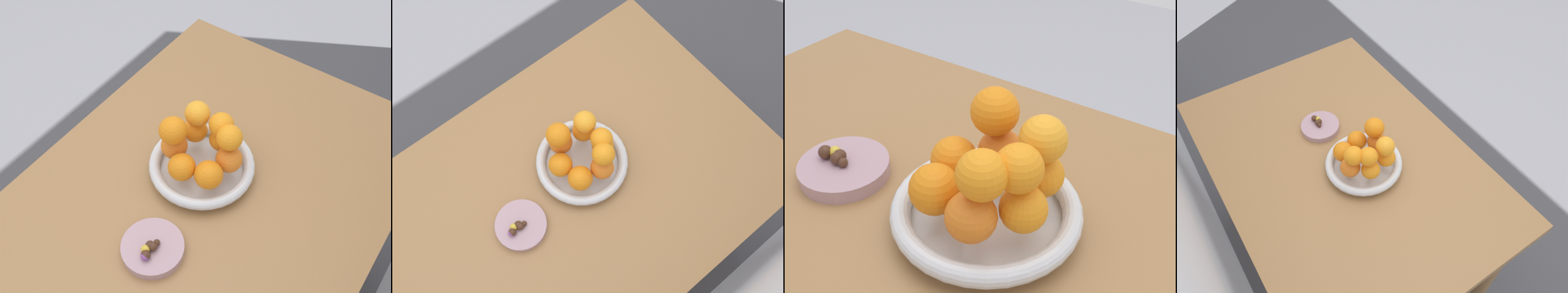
{
  "view_description": "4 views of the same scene",
  "coord_description": "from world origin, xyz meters",
  "views": [
    {
      "loc": [
        0.49,
        0.34,
        1.66
      ],
      "look_at": [
        -0.04,
        -0.03,
        0.88
      ],
      "focal_mm": 45.0,
      "sensor_mm": 36.0,
      "label": 1
    },
    {
      "loc": [
        0.21,
        0.34,
        1.97
      ],
      "look_at": [
        -0.1,
        -0.05,
        0.8
      ],
      "focal_mm": 45.0,
      "sensor_mm": 36.0,
      "label": 2
    },
    {
      "loc": [
        -0.33,
        0.34,
        1.2
      ],
      "look_at": [
        -0.05,
        -0.07,
        0.84
      ],
      "focal_mm": 45.0,
      "sensor_mm": 36.0,
      "label": 3
    },
    {
      "loc": [
        -0.69,
        0.34,
        1.73
      ],
      "look_at": [
        -0.07,
        -0.08,
        0.82
      ],
      "focal_mm": 35.0,
      "sensor_mm": 36.0,
      "label": 4
    }
  ],
  "objects": [
    {
      "name": "ground_plane",
      "position": [
        0.0,
        0.0,
        0.0
      ],
      "size": [
        6.0,
        6.0,
        0.0
      ],
      "primitive_type": "plane",
      "color": "#4C4C51"
    },
    {
      "name": "dining_table",
      "position": [
        0.0,
        0.0,
        0.65
      ],
      "size": [
        1.1,
        0.76,
        0.74
      ],
      "color": "#9E7042",
      "rests_on": "ground_plane"
    },
    {
      "name": "fruit_bowl",
      "position": [
        -0.07,
        -0.04,
        0.76
      ],
      "size": [
        0.24,
        0.24,
        0.04
      ],
      "color": "silver",
      "rests_on": "dining_table"
    },
    {
      "name": "candy_dish",
      "position": [
        0.15,
        -0.01,
        0.75
      ],
      "size": [
        0.13,
        0.13,
        0.02
      ],
      "primitive_type": "cylinder",
      "color": "#B28C99",
      "rests_on": "dining_table"
    },
    {
      "name": "orange_0",
      "position": [
        -0.06,
        -0.1,
        0.81
      ],
      "size": [
        0.06,
        0.06,
        0.06
      ],
      "primitive_type": "sphere",
      "color": "orange",
      "rests_on": "fruit_bowl"
    },
    {
      "name": "orange_1",
      "position": [
        -0.02,
        -0.05,
        0.81
      ],
      "size": [
        0.06,
        0.06,
        0.06
      ],
      "primitive_type": "sphere",
      "color": "orange",
      "rests_on": "fruit_bowl"
    },
    {
      "name": "orange_2",
      "position": [
        -0.03,
        0.01,
        0.81
      ],
      "size": [
        0.06,
        0.06,
        0.06
      ],
      "primitive_type": "sphere",
      "color": "orange",
      "rests_on": "fruit_bowl"
    },
    {
      "name": "orange_3",
      "position": [
        -0.09,
        0.02,
        0.81
      ],
      "size": [
        0.06,
        0.06,
        0.06
      ],
      "primitive_type": "sphere",
      "color": "orange",
      "rests_on": "fruit_bowl"
    },
    {
      "name": "orange_4",
      "position": [
        -0.13,
        -0.03,
        0.81
      ],
      "size": [
        0.06,
        0.06,
        0.06
      ],
      "primitive_type": "sphere",
      "color": "orange",
      "rests_on": "fruit_bowl"
    },
    {
      "name": "orange_5",
      "position": [
        -0.12,
        -0.09,
        0.81
      ],
      "size": [
        0.06,
        0.06,
        0.06
      ],
      "primitive_type": "sphere",
      "color": "orange",
      "rests_on": "fruit_bowl"
    },
    {
      "name": "orange_6",
      "position": [
        -0.12,
        -0.09,
        0.87
      ],
      "size": [
        0.06,
        0.06,
        0.06
      ],
      "primitive_type": "sphere",
      "color": "orange",
      "rests_on": "orange_5"
    },
    {
      "name": "orange_7",
      "position": [
        -0.1,
        0.01,
        0.87
      ],
      "size": [
        0.06,
        0.06,
        0.06
      ],
      "primitive_type": "sphere",
      "color": "orange",
      "rests_on": "orange_3"
    },
    {
      "name": "orange_8",
      "position": [
        -0.13,
        -0.02,
        0.87
      ],
      "size": [
        0.06,
        0.06,
        0.06
      ],
      "primitive_type": "sphere",
      "color": "orange",
      "rests_on": "orange_4"
    },
    {
      "name": "orange_9",
      "position": [
        -0.05,
        -0.1,
        0.87
      ],
      "size": [
        0.06,
        0.06,
        0.06
      ],
      "primitive_type": "sphere",
      "color": "orange",
      "rests_on": "orange_0"
    },
    {
      "name": "candy_ball_0",
      "position": [
        0.16,
        -0.01,
        0.77
      ],
      "size": [
        0.02,
        0.02,
        0.02
      ],
      "primitive_type": "sphere",
      "color": "#472819",
      "rests_on": "candy_dish"
    },
    {
      "name": "candy_ball_1",
      "position": [
        0.18,
        0.0,
        0.77
      ],
      "size": [
        0.02,
        0.02,
        0.02
      ],
      "primitive_type": "sphere",
      "color": "#472819",
      "rests_on": "candy_dish"
    },
    {
      "name": "candy_ball_2",
      "position": [
        0.17,
        -0.01,
        0.77
      ],
      "size": [
        0.02,
        0.02,
        0.02
      ],
      "primitive_type": "sphere",
      "color": "gold",
      "rests_on": "candy_dish"
    },
    {
      "name": "candy_ball_3",
      "position": [
        0.16,
        -0.0,
        0.77
      ],
      "size": [
        0.02,
        0.02,
        0.02
      ],
      "primitive_type": "sphere",
      "color": "#472819",
      "rests_on": "candy_dish"
    },
    {
      "name": "candy_ball_4",
      "position": [
        0.16,
        0.0,
        0.77
      ],
      "size": [
        0.02,
        0.02,
        0.02
      ],
      "primitive_type": "sphere",
      "color": "#472819",
      "rests_on": "candy_dish"
    },
    {
      "name": "candy_ball_5",
      "position": [
        0.18,
        0.0,
        0.77
      ],
      "size": [
        0.02,
        0.02,
        0.02
      ],
      "primitive_type": "sphere",
      "color": "#8C4C99",
      "rests_on": "candy_dish"
    },
    {
      "name": "candy_ball_6",
      "position": [
        0.14,
        -0.0,
        0.77
      ],
      "size": [
        0.01,
        0.01,
        0.01
      ],
      "primitive_type": "sphere",
      "color": "#472819",
      "rests_on": "candy_dish"
    }
  ]
}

